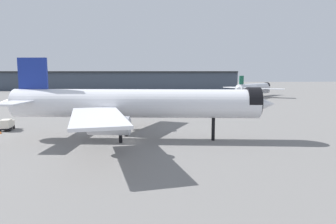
% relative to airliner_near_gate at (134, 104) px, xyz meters
% --- Properties ---
extents(ground, '(900.00, 900.00, 0.00)m').
position_rel_airliner_near_gate_xyz_m(ground, '(-0.96, -2.09, -8.26)').
color(ground, slate).
extents(airliner_near_gate, '(63.78, 57.82, 18.74)m').
position_rel_airliner_near_gate_xyz_m(airliner_near_gate, '(0.00, 0.00, 0.00)').
color(airliner_near_gate, white).
rests_on(airliner_near_gate, ground).
extents(airliner_far_taxiway, '(37.74, 37.70, 13.61)m').
position_rel_airliner_near_gate_xyz_m(airliner_far_taxiway, '(71.64, 125.41, -2.26)').
color(airliner_far_taxiway, silver).
rests_on(airliner_far_taxiway, ground).
extents(terminal_building, '(221.47, 45.65, 27.36)m').
position_rel_airliner_near_gate_xyz_m(terminal_building, '(-32.17, 205.95, 0.31)').
color(terminal_building, '#3D4756').
rests_on(terminal_building, ground).
extents(service_truck_front, '(3.26, 5.78, 3.00)m').
position_rel_airliner_near_gate_xyz_m(service_truck_front, '(-34.66, 13.74, -6.67)').
color(service_truck_front, black).
rests_on(service_truck_front, ground).
extents(baggage_tug_wing, '(2.02, 3.27, 1.85)m').
position_rel_airliner_near_gate_xyz_m(baggage_tug_wing, '(15.32, 35.70, -7.29)').
color(baggage_tug_wing, black).
rests_on(baggage_tug_wing, ground).
extents(traffic_cone_near_nose, '(0.49, 0.49, 0.61)m').
position_rel_airliner_near_gate_xyz_m(traffic_cone_near_nose, '(-34.10, 8.86, -7.95)').
color(traffic_cone_near_nose, '#F2600C').
rests_on(traffic_cone_near_nose, ground).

